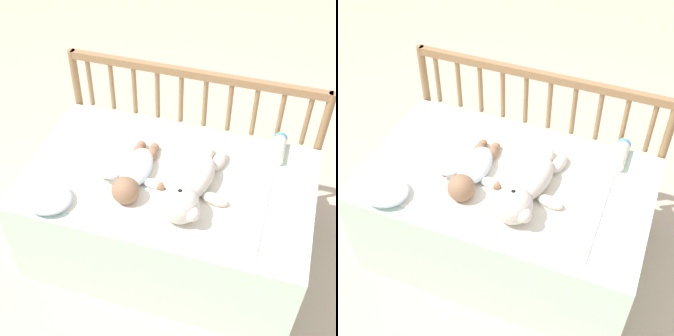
% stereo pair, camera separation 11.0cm
% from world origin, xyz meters
% --- Properties ---
extents(ground_plane, '(12.00, 12.00, 0.00)m').
position_xyz_m(ground_plane, '(0.00, 0.00, 0.00)').
color(ground_plane, '#C6B293').
extents(crib_mattress, '(1.19, 0.72, 0.48)m').
position_xyz_m(crib_mattress, '(0.00, 0.00, 0.24)').
color(crib_mattress, silver).
rests_on(crib_mattress, ground_plane).
extents(crib_rail, '(1.19, 0.04, 0.77)m').
position_xyz_m(crib_rail, '(0.00, 0.38, 0.55)').
color(crib_rail, '#997047').
rests_on(crib_rail, ground_plane).
extents(blanket, '(0.78, 0.57, 0.01)m').
position_xyz_m(blanket, '(0.03, -0.02, 0.48)').
color(blanket, silver).
rests_on(blanket, crib_mattress).
extents(teddy_bear, '(0.30, 0.48, 0.15)m').
position_xyz_m(teddy_bear, '(0.12, -0.10, 0.54)').
color(teddy_bear, silver).
rests_on(teddy_bear, crib_mattress).
extents(baby, '(0.27, 0.38, 0.11)m').
position_xyz_m(baby, '(-0.13, -0.05, 0.52)').
color(baby, white).
rests_on(baby, crib_mattress).
extents(small_pillow, '(0.19, 0.17, 0.06)m').
position_xyz_m(small_pillow, '(-0.41, -0.27, 0.51)').
color(small_pillow, silver).
rests_on(small_pillow, crib_mattress).
extents(baby_bottle, '(0.06, 0.19, 0.06)m').
position_xyz_m(baby_bottle, '(0.41, 0.29, 0.51)').
color(baby_bottle, '#F4E5CC').
rests_on(baby_bottle, crib_mattress).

